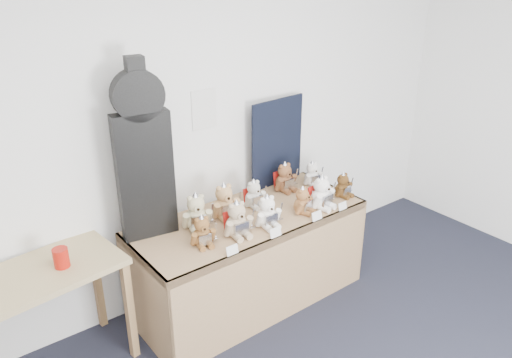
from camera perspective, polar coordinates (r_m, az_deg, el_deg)
room_shell at (r=3.76m, az=-5.94°, el=7.91°), size 6.00×6.00×6.00m
display_table at (r=3.80m, az=-0.10°, el=-6.82°), size 1.82×0.78×0.75m
side_table at (r=3.42m, az=-23.06°, el=-11.42°), size 1.01×0.64×0.79m
guitar_case at (r=3.36m, az=-12.77°, el=2.88°), size 0.39×0.17×1.24m
navy_board at (r=4.18m, az=2.45°, el=4.19°), size 0.56×0.07×0.74m
red_cup at (r=3.31m, az=-21.39°, el=-8.38°), size 0.09×0.09×0.13m
teddy_front_far_left at (r=3.38m, az=-6.14°, el=-6.08°), size 0.20×0.17×0.24m
teddy_front_left at (r=3.47m, az=-2.16°, el=-4.77°), size 0.24×0.20×0.29m
teddy_front_centre at (r=3.59m, az=1.31°, el=-3.87°), size 0.22×0.19×0.27m
teddy_front_right at (r=3.80m, az=5.37°, el=-2.56°), size 0.20×0.18×0.24m
teddy_front_far_right at (r=3.88m, az=7.51°, el=-1.68°), size 0.24×0.21×0.29m
teddy_front_end at (r=4.10m, az=9.92°, el=-0.79°), size 0.19×0.16×0.22m
teddy_back_left at (r=3.58m, az=-6.82°, el=-3.91°), size 0.24×0.23×0.30m
teddy_back_centre_left at (r=3.71m, az=-3.60°, el=-2.72°), size 0.25×0.20×0.30m
teddy_back_centre_right at (r=3.88m, az=-0.23°, el=-1.81°), size 0.20×0.16×0.24m
teddy_back_right at (r=4.15m, az=3.32°, el=0.09°), size 0.22×0.18×0.27m
teddy_back_end at (r=4.28m, az=6.45°, el=0.53°), size 0.19×0.16×0.23m
entry_card_a at (r=3.29m, az=-2.73°, el=-8.11°), size 0.09×0.02×0.06m
entry_card_b at (r=3.48m, az=2.25°, el=-6.11°), size 0.10×0.02×0.07m
entry_card_c at (r=3.72m, az=6.98°, el=-4.20°), size 0.09×0.02×0.07m
entry_card_d at (r=3.90m, az=9.87°, el=-3.06°), size 0.08×0.02×0.06m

